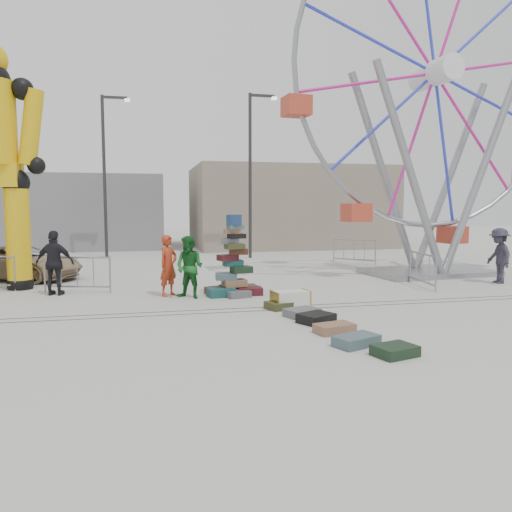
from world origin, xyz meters
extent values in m
plane|color=#9E9E99|center=(0.00, 0.00, 0.00)|extent=(90.00, 90.00, 0.00)
cube|color=#47443F|center=(0.00, 0.60, 0.00)|extent=(40.00, 0.04, 0.01)
cube|color=#47443F|center=(0.00, 1.00, 0.00)|extent=(40.00, 0.04, 0.01)
cube|color=gray|center=(7.00, 20.00, 2.50)|extent=(12.00, 8.00, 5.00)
cube|color=gray|center=(-6.00, 22.00, 2.20)|extent=(10.00, 8.00, 4.40)
cylinder|color=#2D2D30|center=(3.00, 13.00, 4.00)|extent=(0.16, 0.16, 8.00)
cube|color=#2D2D30|center=(3.60, 13.00, 7.90)|extent=(1.20, 0.15, 0.12)
cube|color=silver|center=(4.20, 13.00, 7.80)|extent=(0.25, 0.25, 0.12)
cylinder|color=#2D2D30|center=(-4.00, 15.00, 4.00)|extent=(0.16, 0.16, 8.00)
cube|color=#2D2D30|center=(-3.40, 15.00, 7.90)|extent=(1.20, 0.15, 0.12)
cube|color=silver|center=(-2.80, 15.00, 7.80)|extent=(0.25, 0.25, 0.12)
cube|color=#1A4F4E|center=(-0.04, 2.75, 0.12)|extent=(0.82, 0.63, 0.25)
cube|color=#4F151B|center=(0.80, 2.83, 0.11)|extent=(0.73, 0.52, 0.23)
cube|color=#4A2717|center=(-0.09, 3.22, 0.10)|extent=(0.77, 0.63, 0.21)
cube|color=#3E3F1F|center=(0.76, 3.30, 0.11)|extent=(0.69, 0.49, 0.23)
cube|color=slate|center=(0.41, 2.50, 0.09)|extent=(0.73, 0.58, 0.19)
cube|color=black|center=(0.32, 3.44, 0.10)|extent=(0.63, 0.43, 0.21)
cube|color=#91674A|center=(0.37, 2.93, 0.35)|extent=(0.73, 0.57, 0.21)
cube|color=#4A636A|center=(0.13, 2.93, 0.55)|extent=(0.64, 0.47, 0.19)
cube|color=#1A2F1D|center=(0.57, 2.93, 0.74)|extent=(0.66, 0.51, 0.19)
cube|color=#1A4F4E|center=(0.35, 3.07, 0.92)|extent=(0.58, 0.40, 0.17)
cube|color=#4F151B|center=(0.19, 3.00, 1.09)|extent=(0.64, 0.54, 0.17)
cube|color=#4A2717|center=(0.50, 2.99, 1.26)|extent=(0.54, 0.39, 0.17)
cube|color=#3E3F1F|center=(0.37, 2.88, 1.42)|extent=(0.59, 0.46, 0.15)
cube|color=slate|center=(0.26, 2.99, 1.57)|extent=(0.53, 0.39, 0.15)
cube|color=black|center=(0.44, 2.93, 1.71)|extent=(0.53, 0.42, 0.13)
cube|color=#91674A|center=(0.31, 2.97, 1.84)|extent=(0.46, 0.31, 0.13)
cube|color=#4A636A|center=(0.40, 2.90, 1.97)|extent=(0.49, 0.39, 0.11)
cylinder|color=navy|center=(0.37, 2.93, 2.17)|extent=(0.45, 0.45, 0.30)
sphere|color=black|center=(-5.93, 5.39, 0.15)|extent=(0.78, 0.78, 0.78)
cylinder|color=#E2B30C|center=(-5.93, 5.39, 1.64)|extent=(0.72, 0.72, 3.29)
sphere|color=black|center=(-5.93, 5.39, 3.29)|extent=(0.82, 0.82, 0.82)
sphere|color=black|center=(-5.62, 5.37, 6.06)|extent=(0.66, 0.66, 0.66)
cylinder|color=#E2B30C|center=(-5.42, 5.36, 4.93)|extent=(0.87, 0.57, 2.31)
sphere|color=black|center=(-5.31, 5.36, 3.80)|extent=(0.53, 0.53, 0.53)
cube|color=gray|center=(8.31, 5.64, 0.09)|extent=(4.84, 3.17, 0.18)
cylinder|color=gray|center=(6.91, 4.68, 3.69)|extent=(3.22, 0.57, 7.48)
cylinder|color=gray|center=(9.85, 4.95, 3.69)|extent=(3.22, 0.57, 7.48)
cylinder|color=gray|center=(6.76, 6.34, 3.69)|extent=(3.22, 0.57, 7.48)
cylinder|color=gray|center=(9.70, 6.60, 3.69)|extent=(3.22, 0.57, 7.48)
cylinder|color=white|center=(8.31, 5.64, 7.38)|extent=(1.10, 2.10, 0.92)
torus|color=gray|center=(8.31, 5.64, 7.38)|extent=(11.22, 1.20, 11.25)
cube|color=#B13925|center=(8.31, 5.64, 1.38)|extent=(0.90, 0.90, 0.65)
cube|color=silver|center=(1.42, 0.80, 0.21)|extent=(0.98, 0.64, 0.43)
cube|color=#3E3F1F|center=(1.13, 0.72, 0.09)|extent=(0.80, 0.73, 0.19)
cube|color=slate|center=(1.40, -0.23, 0.09)|extent=(0.90, 0.79, 0.19)
cube|color=black|center=(1.50, -0.91, 0.11)|extent=(0.92, 0.86, 0.21)
cube|color=#91674A|center=(1.57, -1.81, 0.09)|extent=(0.88, 0.63, 0.19)
cube|color=#4A636A|center=(1.61, -2.79, 0.10)|extent=(0.97, 0.77, 0.20)
cube|color=#1A2F1D|center=(2.00, -3.52, 0.09)|extent=(0.83, 0.70, 0.19)
imported|color=#9F2F16|center=(-1.50, 3.21, 0.88)|extent=(0.75, 0.74, 1.75)
imported|color=#165A1F|center=(-0.94, 2.71, 0.87)|extent=(1.07, 1.04, 1.74)
imported|color=black|center=(-4.68, 4.03, 0.94)|extent=(1.18, 0.71, 1.88)
imported|color=#272532|center=(9.36, 3.16, 0.92)|extent=(0.87, 1.29, 1.84)
imported|color=tan|center=(-6.37, 7.59, 0.59)|extent=(4.67, 3.68, 1.18)
camera|label=1|loc=(-2.18, -11.14, 2.57)|focal=35.00mm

